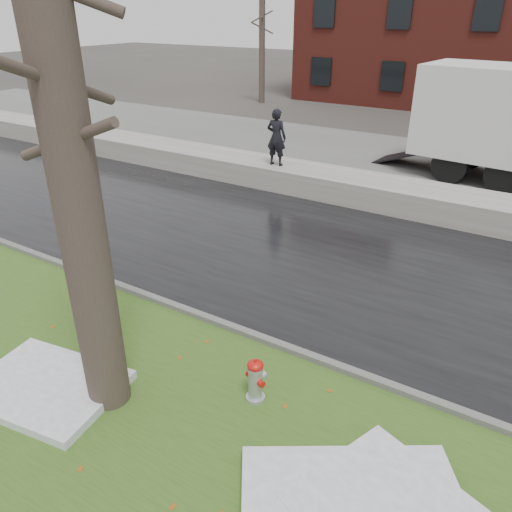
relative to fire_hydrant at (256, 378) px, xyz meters
The scene contains 12 objects.
ground 1.61m from the fire_hydrant, 169.31° to the left, with size 120.00×120.00×0.00m, color #47423D.
verge 1.85m from the fire_hydrant, 147.82° to the right, with size 60.00×4.50×0.04m, color #32521B.
road 5.04m from the fire_hydrant, 107.70° to the left, with size 60.00×7.00×0.03m, color black.
parking_lot 13.38m from the fire_hydrant, 96.56° to the left, with size 60.00×9.00×0.03m, color slate.
curb 2.03m from the fire_hydrant, 139.86° to the left, with size 60.00×0.15×0.14m, color slate.
snowbank 9.12m from the fire_hydrant, 99.65° to the left, with size 60.00×1.60×0.75m, color #B0AAA1.
bg_tree_left 26.23m from the fire_hydrant, 121.26° to the left, with size 1.40×1.62×6.50m.
bg_tree_center 27.50m from the fire_hydrant, 105.98° to the left, with size 1.40×1.62×6.50m.
fire_hydrant is the anchor object (origin of this frame).
tree 4.06m from the fire_hydrant, 148.90° to the right, with size 1.57×1.86×7.56m.
worker 10.03m from the fire_hydrant, 118.31° to the left, with size 0.65×0.42×1.77m, color black.
snow_patch_far 3.23m from the fire_hydrant, 151.11° to the right, with size 2.20×1.60×0.14m, color white.
Camera 1 is at (4.58, -5.15, 5.32)m, focal length 35.00 mm.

